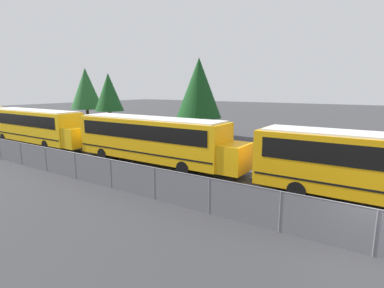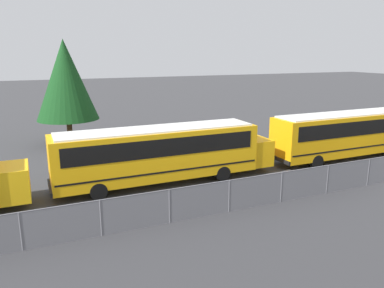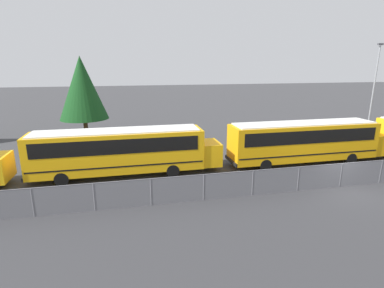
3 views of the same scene
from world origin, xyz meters
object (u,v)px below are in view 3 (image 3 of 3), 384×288
object	(u,v)px
school_bus_2	(122,149)
light_pole	(374,87)
tree_1	(82,88)
school_bus_3	(306,139)

from	to	relation	value
school_bus_2	light_pole	xyz separation A→B (m)	(26.94, 7.29, 3.37)
tree_1	school_bus_2	bearing A→B (deg)	-72.43
school_bus_3	tree_1	xyz separation A→B (m)	(-18.14, 12.66, 3.36)
school_bus_2	tree_1	bearing A→B (deg)	107.57
school_bus_2	tree_1	xyz separation A→B (m)	(-3.92, 12.37, 3.36)
school_bus_2	light_pole	distance (m)	28.11
school_bus_2	light_pole	world-z (taller)	light_pole
school_bus_2	tree_1	distance (m)	13.40
school_bus_3	light_pole	distance (m)	15.19
light_pole	tree_1	size ratio (longest dim) A/B	1.15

